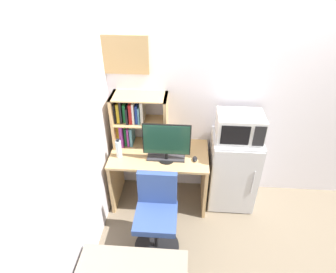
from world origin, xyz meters
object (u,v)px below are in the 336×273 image
Objects in this scene: hutch_bookshelf at (133,118)px; monitor at (167,141)px; water_bottle at (119,149)px; microwave at (240,127)px; keyboard at (166,158)px; mini_fridge at (232,171)px; wall_corkboard at (114,55)px; computer_mouse at (195,159)px; desk_chair at (157,219)px.

hutch_bookshelf reaches higher than monitor.
microwave is at bearing 6.77° from water_bottle.
keyboard is (0.39, -0.27, -0.33)m from hutch_bookshelf.
mini_fridge is 1.87m from wall_corkboard.
hutch_bookshelf is 1.30× the size of microwave.
monitor is 0.38m from computer_mouse.
microwave is at bearing -10.10° from wall_corkboard.
keyboard is at bearing -168.87° from microwave.
keyboard is at bearing 84.81° from desk_chair.
computer_mouse is 0.84m from water_bottle.
monitor is at bearing -2.13° from water_bottle.
microwave is (0.00, 0.00, 0.61)m from mini_fridge.
computer_mouse is 0.19× the size of microwave.
hutch_bookshelf is 1.12m from desk_chair.
mini_fridge is at bearing -90.14° from microwave.
water_bottle is at bearing -173.23° from microwave.
keyboard is 0.83m from mini_fridge.
wall_corkboard is (-1.34, 0.24, 1.27)m from mini_fridge.
computer_mouse is at bearing 2.73° from monitor.
computer_mouse is at bearing -24.15° from wall_corkboard.
hutch_bookshelf is 6.82× the size of computer_mouse.
microwave reaches higher than monitor.
mini_fridge is at bearing 6.63° from water_bottle.
keyboard is 0.32m from computer_mouse.
computer_mouse is at bearing -160.89° from microwave.
desk_chair is (-0.82, -0.72, -0.07)m from mini_fridge.
hutch_bookshelf is at bearing 158.62° from computer_mouse.
wall_corkboard reaches higher than keyboard.
water_bottle reaches higher than keyboard.
microwave is 0.66× the size of wall_corkboard.
desk_chair is at bearing -138.94° from microwave.
wall_corkboard is (-0.57, 0.39, 1.01)m from keyboard.
water_bottle is (-0.53, 0.02, -0.14)m from monitor.
wall_corkboard is (-0.18, 0.12, 0.68)m from hutch_bookshelf.
computer_mouse is 0.10× the size of desk_chair.
hutch_bookshelf is at bearing 111.91° from desk_chair.
keyboard is 0.53m from water_bottle.
microwave is at bearing -5.78° from hutch_bookshelf.
mini_fridge is (0.77, 0.15, -0.27)m from keyboard.
microwave is at bearing 19.11° from computer_mouse.
monitor is 0.93m from mini_fridge.
desk_chair is 1.73m from wall_corkboard.
computer_mouse is at bearing 56.69° from desk_chair.
desk_chair is (-0.37, -0.56, -0.34)m from computer_mouse.
hutch_bookshelf is 0.86× the size of wall_corkboard.
monitor reaches higher than computer_mouse.
monitor reaches higher than desk_chair.
monitor is at bearing -177.27° from computer_mouse.
monitor is 0.54× the size of mini_fridge.
hutch_bookshelf is 1.52× the size of keyboard.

